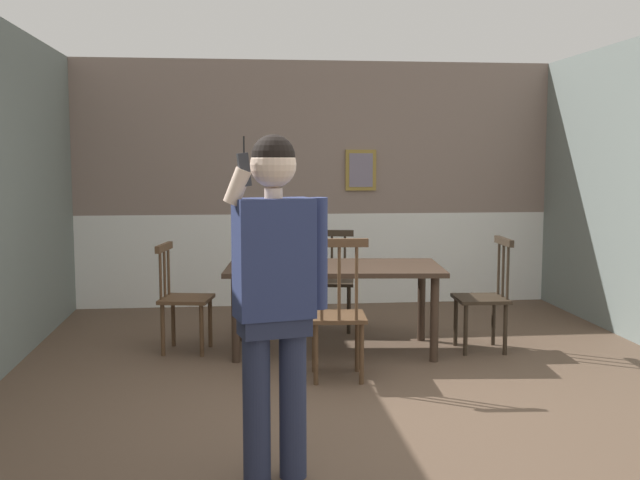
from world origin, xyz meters
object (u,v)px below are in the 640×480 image
Objects in this scene: chair_at_table_head at (182,298)px; person_figure at (275,284)px; chair_by_doorway at (331,280)px; dining_table at (334,275)px; chair_opposite_corner at (338,313)px; chair_near_window at (485,296)px.

chair_at_table_head is 0.52× the size of person_figure.
chair_at_table_head is at bearing 36.59° from chair_by_doorway.
chair_at_table_head is (-1.28, 0.13, -0.19)m from dining_table.
chair_opposite_corner is (-0.08, -0.84, -0.15)m from dining_table.
person_figure is at bearing 87.17° from chair_by_doorway.
dining_table is at bearing 87.00° from chair_near_window.
chair_opposite_corner reaches higher than dining_table.
chair_at_table_head is at bearing 144.70° from chair_opposite_corner.
dining_table is 0.86m from chair_opposite_corner.
chair_opposite_corner reaches higher than chair_near_window.
chair_at_table_head is 0.86× the size of chair_opposite_corner.
chair_opposite_corner is at bearing -95.42° from dining_table.
dining_table is at bearing 93.26° from chair_by_doorway.
chair_opposite_corner is (-0.16, -1.68, 0.03)m from chair_by_doorway.
chair_by_doorway is 1.54m from chair_at_table_head.
chair_near_window is at bearing -5.42° from dining_table.
person_figure is (-0.54, -1.71, 0.51)m from chair_opposite_corner.
chair_by_doorway is (-1.20, 0.96, 0.00)m from chair_near_window.
chair_by_doorway is at bearing -114.88° from person_figure.
person_figure reaches higher than chair_at_table_head.
chair_by_doorway reaches higher than dining_table.
chair_near_window is 0.90× the size of chair_opposite_corner.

